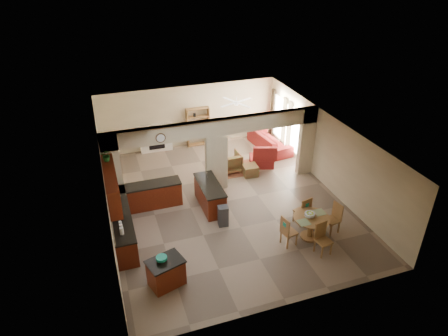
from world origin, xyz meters
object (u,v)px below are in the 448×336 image
object	(u,v)px
kitchen_island	(166,272)
armchair	(230,162)
sofa	(270,141)
dining_table	(311,224)

from	to	relation	value
kitchen_island	armchair	distance (m)	6.54
kitchen_island	sofa	size ratio (longest dim) A/B	0.44
armchair	sofa	bearing A→B (deg)	-152.53
sofa	dining_table	bearing A→B (deg)	160.22
dining_table	sofa	bearing A→B (deg)	77.15
dining_table	armchair	xyz separation A→B (m)	(-0.97, 4.86, -0.12)
sofa	armchair	world-z (taller)	armchair
kitchen_island	dining_table	xyz separation A→B (m)	(4.68, 0.53, 0.10)
kitchen_island	armchair	xyz separation A→B (m)	(3.71, 5.39, -0.02)
kitchen_island	dining_table	world-z (taller)	kitchen_island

